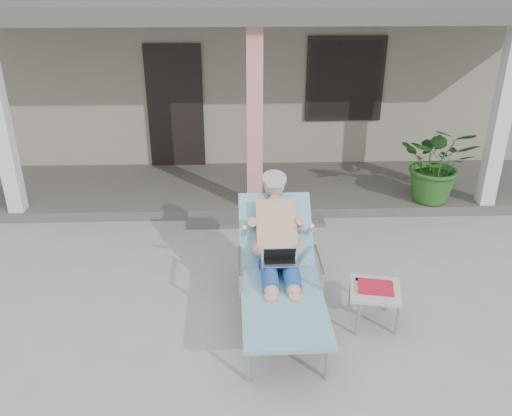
{
  "coord_description": "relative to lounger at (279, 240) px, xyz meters",
  "views": [
    {
      "loc": [
        -0.25,
        -5.21,
        3.59
      ],
      "look_at": [
        -0.04,
        0.6,
        0.85
      ],
      "focal_mm": 38.0,
      "sensor_mm": 36.0,
      "label": 1
    }
  ],
  "objects": [
    {
      "name": "potted_palm",
      "position": [
        2.57,
        2.53,
        -0.12
      ],
      "size": [
        1.38,
        1.3,
        1.22
      ],
      "primitive_type": "imported",
      "rotation": [
        0.0,
        0.0,
        -0.4
      ],
      "color": "#26591E",
      "rests_on": "porch_deck"
    },
    {
      "name": "house",
      "position": [
        -0.18,
        6.76,
        0.79
      ],
      "size": [
        10.4,
        5.4,
        3.3
      ],
      "color": "gray",
      "rests_on": "ground"
    },
    {
      "name": "lounger",
      "position": [
        0.0,
        0.0,
        0.0
      ],
      "size": [
        0.85,
        2.21,
        1.43
      ],
      "rotation": [
        0.0,
        0.0,
        0.01
      ],
      "color": "#B7B7BC",
      "rests_on": "ground"
    },
    {
      "name": "side_table",
      "position": [
        0.99,
        -0.26,
        -0.49
      ],
      "size": [
        0.61,
        0.61,
        0.46
      ],
      "rotation": [
        0.0,
        0.0,
        -0.2
      ],
      "color": "#B7B7B2",
      "rests_on": "ground"
    },
    {
      "name": "porch_step",
      "position": [
        -0.18,
        2.11,
        -0.84
      ],
      "size": [
        2.0,
        0.3,
        0.07
      ],
      "primitive_type": "cube",
      "color": "#605B56",
      "rests_on": "ground"
    },
    {
      "name": "ground",
      "position": [
        -0.18,
        0.26,
        -0.88
      ],
      "size": [
        60.0,
        60.0,
        0.0
      ],
      "primitive_type": "plane",
      "color": "#9E9E99",
      "rests_on": "ground"
    },
    {
      "name": "porch_overhang",
      "position": [
        -0.18,
        3.21,
        1.91
      ],
      "size": [
        10.0,
        2.3,
        2.85
      ],
      "color": "silver",
      "rests_on": "porch_deck"
    },
    {
      "name": "porch_deck",
      "position": [
        -0.18,
        3.26,
        -0.81
      ],
      "size": [
        10.0,
        2.0,
        0.15
      ],
      "primitive_type": "cube",
      "color": "#605B56",
      "rests_on": "ground"
    }
  ]
}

